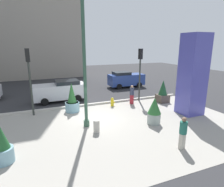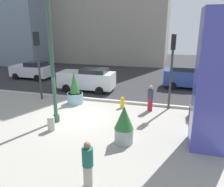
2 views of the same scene
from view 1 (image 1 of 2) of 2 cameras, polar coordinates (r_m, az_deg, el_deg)
ground_plane at (r=17.16m, az=-8.40°, el=-2.79°), size 60.00×60.00×0.00m
plaza_pavement at (r=11.79m, az=-1.22°, el=-10.83°), size 18.00×10.00×0.02m
curb_strip at (r=16.32m, az=-7.67°, el=-3.37°), size 18.00×0.24×0.16m
lamp_post at (r=11.44m, az=-8.14°, el=8.06°), size 0.44×0.44×7.75m
art_pillar_blue at (r=14.93m, az=22.79°, el=5.07°), size 1.51×1.51×5.79m
potted_plant_near_left at (r=9.76m, az=-29.85°, el=-13.41°), size 0.89×0.89×1.81m
potted_plant_curbside at (r=14.93m, az=-11.75°, el=-2.05°), size 1.07×1.07×2.26m
potted_plant_mid_plaza at (r=12.63m, az=12.42°, el=-5.03°), size 0.87×0.87×1.77m
potted_plant_near_right at (r=17.57m, az=14.81°, el=0.33°), size 0.95×0.95×2.00m
fire_hydrant at (r=15.99m, az=0.09°, el=-2.53°), size 0.36×0.26×0.75m
concrete_bollard at (r=11.42m, az=-4.63°, el=-9.66°), size 0.36×0.36×0.75m
traffic_light_far_side at (r=14.50m, az=-23.36°, el=6.00°), size 0.28×0.42×4.76m
traffic_light_corner at (r=17.28m, az=8.32°, el=7.95°), size 0.28×0.42×4.66m
car_passing_lane at (r=18.04m, az=-15.05°, el=0.86°), size 4.57×2.14×1.86m
car_curb_west at (r=23.19m, az=4.12°, el=4.25°), size 4.23×2.00×1.87m
pedestrian_by_curb at (r=10.09m, az=20.31°, el=-10.55°), size 0.43×0.43×1.65m
pedestrian_on_sidewalk at (r=16.53m, az=5.92°, el=-0.05°), size 0.50×0.50×1.66m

